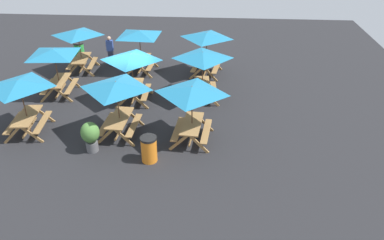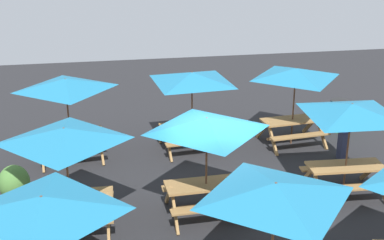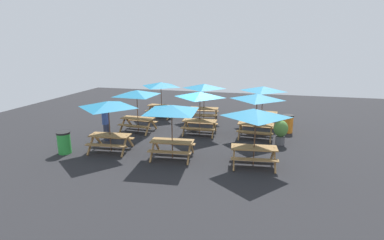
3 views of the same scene
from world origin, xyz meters
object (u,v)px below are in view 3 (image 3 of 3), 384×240
object	(u,v)px
person_standing	(106,123)
trash_bin_orange	(288,124)
picnic_table_5	(200,98)
picnic_table_6	(256,117)
trash_bin_green	(64,143)
picnic_table_1	(108,108)
picnic_table_4	(257,100)
picnic_table_7	(204,89)
picnic_table_2	(172,112)
picnic_table_3	(161,87)
picnic_table_0	(263,92)
potted_plant_0	(281,131)
picnic_table_8	(137,96)

from	to	relation	value
person_standing	trash_bin_orange	bearing A→B (deg)	110.70
picnic_table_5	trash_bin_orange	xyz separation A→B (m)	(-4.59, -1.50, -1.49)
picnic_table_6	trash_bin_green	world-z (taller)	picnic_table_6
picnic_table_1	picnic_table_5	size ratio (longest dim) A/B	1.00
picnic_table_4	picnic_table_5	size ratio (longest dim) A/B	1.00
picnic_table_6	picnic_table_7	bearing A→B (deg)	-68.96
picnic_table_2	picnic_table_5	size ratio (longest dim) A/B	1.21
picnic_table_3	trash_bin_green	world-z (taller)	picnic_table_3
person_standing	picnic_table_0	bearing A→B (deg)	122.60
potted_plant_0	picnic_table_5	bearing A→B (deg)	-9.94
picnic_table_2	picnic_table_8	size ratio (longest dim) A/B	1.00
picnic_table_2	picnic_table_6	bearing A→B (deg)	175.47
picnic_table_6	picnic_table_0	bearing A→B (deg)	-97.28
trash_bin_green	trash_bin_orange	bearing A→B (deg)	-149.11
picnic_table_4	picnic_table_8	xyz separation A→B (m)	(6.38, 0.38, 0.00)
picnic_table_7	picnic_table_8	size ratio (longest dim) A/B	0.83
picnic_table_3	person_standing	world-z (taller)	picnic_table_3
picnic_table_2	picnic_table_4	size ratio (longest dim) A/B	1.21
picnic_table_2	picnic_table_7	distance (m)	6.78
trash_bin_orange	trash_bin_green	bearing A→B (deg)	30.89
picnic_table_2	picnic_table_7	size ratio (longest dim) A/B	1.21
picnic_table_5	potted_plant_0	size ratio (longest dim) A/B	1.95
picnic_table_0	picnic_table_4	xyz separation A→B (m)	(0.21, 2.85, 0.00)
potted_plant_0	picnic_table_3	bearing A→B (deg)	-27.63
picnic_table_8	potted_plant_0	world-z (taller)	picnic_table_8
picnic_table_2	trash_bin_orange	distance (m)	7.30
picnic_table_3	picnic_table_8	distance (m)	3.51
picnic_table_4	trash_bin_green	xyz separation A→B (m)	(8.10, 4.40, -1.49)
picnic_table_6	picnic_table_7	distance (m)	7.60
picnic_table_3	picnic_table_7	xyz separation A→B (m)	(-2.89, 0.06, 0.00)
picnic_table_6	picnic_table_5	bearing A→B (deg)	-56.29
picnic_table_1	trash_bin_orange	distance (m)	9.51
trash_bin_green	picnic_table_6	bearing A→B (deg)	-175.00
trash_bin_orange	picnic_table_8	bearing A→B (deg)	12.73
picnic_table_0	picnic_table_8	xyz separation A→B (m)	(6.59, 3.23, 0.00)
picnic_table_1	picnic_table_4	distance (m)	7.23
picnic_table_4	person_standing	distance (m)	7.65
picnic_table_2	picnic_table_4	bearing A→B (deg)	-136.66
picnic_table_6	trash_bin_green	xyz separation A→B (m)	(8.20, 0.72, -1.49)
picnic_table_8	trash_bin_orange	bearing A→B (deg)	-163.98
trash_bin_green	picnic_table_2	bearing A→B (deg)	-171.91
picnic_table_2	picnic_table_5	world-z (taller)	same
picnic_table_6	picnic_table_2	bearing A→B (deg)	-5.75
picnic_table_0	person_standing	bearing A→B (deg)	39.17
picnic_table_1	picnic_table_5	distance (m)	4.87
picnic_table_6	trash_bin_orange	size ratio (longest dim) A/B	2.38
picnic_table_0	picnic_table_1	size ratio (longest dim) A/B	1.00
picnic_table_1	picnic_table_3	distance (m)	6.75
picnic_table_1	potted_plant_0	size ratio (longest dim) A/B	1.95
picnic_table_6	person_standing	distance (m)	7.54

